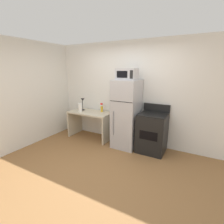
{
  "coord_description": "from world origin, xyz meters",
  "views": [
    {
      "loc": [
        1.66,
        -2.36,
        1.92
      ],
      "look_at": [
        -0.25,
        1.1,
        0.9
      ],
      "focal_mm": 26.99,
      "sensor_mm": 36.0,
      "label": 1
    }
  ],
  "objects_px": {
    "paper_towel_roll": "(80,108)",
    "refrigerator": "(126,114)",
    "desk_lamp": "(83,102)",
    "oven_range": "(152,133)",
    "microwave": "(127,74)",
    "spray_bottle": "(102,108)",
    "desk": "(91,120)"
  },
  "relations": [
    {
      "from": "desk_lamp",
      "to": "refrigerator",
      "type": "distance_m",
      "value": 1.42
    },
    {
      "from": "spray_bottle",
      "to": "desk",
      "type": "bearing_deg",
      "value": -150.79
    },
    {
      "from": "desk_lamp",
      "to": "spray_bottle",
      "type": "relative_size",
      "value": 1.42
    },
    {
      "from": "paper_towel_roll",
      "to": "microwave",
      "type": "distance_m",
      "value": 1.65
    },
    {
      "from": "spray_bottle",
      "to": "paper_towel_roll",
      "type": "distance_m",
      "value": 0.6
    },
    {
      "from": "desk_lamp",
      "to": "microwave",
      "type": "distance_m",
      "value": 1.62
    },
    {
      "from": "refrigerator",
      "to": "spray_bottle",
      "type": "bearing_deg",
      "value": 167.86
    },
    {
      "from": "desk_lamp",
      "to": "microwave",
      "type": "relative_size",
      "value": 0.77
    },
    {
      "from": "desk_lamp",
      "to": "spray_bottle",
      "type": "height_order",
      "value": "desk_lamp"
    },
    {
      "from": "desk",
      "to": "desk_lamp",
      "type": "distance_m",
      "value": 0.55
    },
    {
      "from": "refrigerator",
      "to": "desk",
      "type": "bearing_deg",
      "value": 178.94
    },
    {
      "from": "paper_towel_roll",
      "to": "spray_bottle",
      "type": "bearing_deg",
      "value": 28.51
    },
    {
      "from": "spray_bottle",
      "to": "paper_towel_roll",
      "type": "xyz_separation_m",
      "value": [
        -0.53,
        -0.29,
        0.02
      ]
    },
    {
      "from": "refrigerator",
      "to": "oven_range",
      "type": "height_order",
      "value": "refrigerator"
    },
    {
      "from": "spray_bottle",
      "to": "oven_range",
      "type": "relative_size",
      "value": 0.23
    },
    {
      "from": "desk",
      "to": "oven_range",
      "type": "bearing_deg",
      "value": 0.17
    },
    {
      "from": "refrigerator",
      "to": "microwave",
      "type": "bearing_deg",
      "value": -89.69
    },
    {
      "from": "microwave",
      "to": "oven_range",
      "type": "relative_size",
      "value": 0.42
    },
    {
      "from": "desk_lamp",
      "to": "paper_towel_roll",
      "type": "xyz_separation_m",
      "value": [
        0.05,
        -0.18,
        -0.12
      ]
    },
    {
      "from": "desk",
      "to": "microwave",
      "type": "bearing_deg",
      "value": -2.15
    },
    {
      "from": "desk",
      "to": "refrigerator",
      "type": "xyz_separation_m",
      "value": [
        1.11,
        -0.02,
        0.31
      ]
    },
    {
      "from": "desk_lamp",
      "to": "oven_range",
      "type": "bearing_deg",
      "value": -1.21
    },
    {
      "from": "desk",
      "to": "paper_towel_roll",
      "type": "bearing_deg",
      "value": -152.31
    },
    {
      "from": "desk_lamp",
      "to": "spray_bottle",
      "type": "bearing_deg",
      "value": 10.72
    },
    {
      "from": "desk_lamp",
      "to": "microwave",
      "type": "height_order",
      "value": "microwave"
    },
    {
      "from": "desk_lamp",
      "to": "spray_bottle",
      "type": "distance_m",
      "value": 0.6
    },
    {
      "from": "paper_towel_roll",
      "to": "refrigerator",
      "type": "height_order",
      "value": "refrigerator"
    },
    {
      "from": "oven_range",
      "to": "spray_bottle",
      "type": "bearing_deg",
      "value": 174.13
    },
    {
      "from": "desk",
      "to": "spray_bottle",
      "type": "bearing_deg",
      "value": 29.21
    },
    {
      "from": "spray_bottle",
      "to": "refrigerator",
      "type": "height_order",
      "value": "refrigerator"
    },
    {
      "from": "paper_towel_roll",
      "to": "refrigerator",
      "type": "bearing_deg",
      "value": 4.57
    },
    {
      "from": "desk_lamp",
      "to": "paper_towel_roll",
      "type": "bearing_deg",
      "value": -74.82
    }
  ]
}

